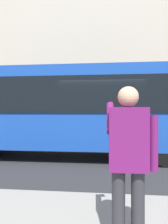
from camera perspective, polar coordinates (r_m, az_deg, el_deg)
The scene contains 4 objects.
ground_plane at distance 7.38m, azimuth 4.80°, elevation -12.28°, with size 60.00×60.00×0.00m, color #2B2B2D.
building_facade_far at distance 14.68m, azimuth 5.53°, elevation 17.57°, with size 28.00×1.55×12.00m.
red_bus at distance 7.47m, azimuth -3.78°, elevation 0.87°, with size 9.05×2.54×3.08m.
pedestrian_photographer at distance 2.30m, azimuth 11.94°, elevation -11.01°, with size 0.53×0.52×1.70m.
Camera 1 is at (-0.17, 7.21, 1.59)m, focal length 33.78 mm.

